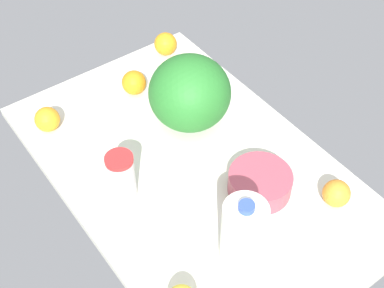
{
  "coord_description": "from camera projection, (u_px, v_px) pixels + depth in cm",
  "views": [
    {
      "loc": [
        -87.34,
        64.35,
        129.32
      ],
      "look_at": [
        0.0,
        0.0,
        13.0
      ],
      "focal_mm": 50.0,
      "sensor_mm": 36.0,
      "label": 1
    }
  ],
  "objects": [
    {
      "name": "countertop",
      "position": [
        192.0,
        169.0,
        1.67
      ],
      "size": [
        120.0,
        76.0,
        3.0
      ],
      "primitive_type": "cube",
      "color": "silver",
      "rests_on": "ground"
    },
    {
      "name": "milk_jug",
      "position": [
        243.0,
        235.0,
        1.36
      ],
      "size": [
        11.53,
        11.53,
        24.36
      ],
      "color": "white",
      "rests_on": "countertop"
    },
    {
      "name": "tumbler_cup",
      "position": [
        121.0,
        177.0,
        1.53
      ],
      "size": [
        8.14,
        8.14,
        16.3
      ],
      "color": "#BFBABF",
      "rests_on": "countertop"
    },
    {
      "name": "orange_near_front",
      "position": [
        134.0,
        83.0,
        1.87
      ],
      "size": [
        8.6,
        8.6,
        8.6
      ],
      "primitive_type": "sphere",
      "color": "orange",
      "rests_on": "countertop"
    },
    {
      "name": "orange_by_jug",
      "position": [
        336.0,
        193.0,
        1.54
      ],
      "size": [
        8.13,
        8.13,
        8.13
      ],
      "primitive_type": "sphere",
      "color": "orange",
      "rests_on": "countertop"
    },
    {
      "name": "orange_far_back",
      "position": [
        47.0,
        119.0,
        1.75
      ],
      "size": [
        8.3,
        8.3,
        8.3
      ],
      "primitive_type": "sphere",
      "color": "orange",
      "rests_on": "countertop"
    },
    {
      "name": "orange_loose",
      "position": [
        166.0,
        44.0,
        2.02
      ],
      "size": [
        8.61,
        8.61,
        8.61
      ],
      "primitive_type": "sphere",
      "color": "orange",
      "rests_on": "countertop"
    },
    {
      "name": "mixing_bowl",
      "position": [
        260.0,
        183.0,
        1.57
      ],
      "size": [
        18.95,
        18.95,
        6.78
      ],
      "primitive_type": "cylinder",
      "color": "#A44453",
      "rests_on": "countertop"
    },
    {
      "name": "watermelon",
      "position": [
        190.0,
        93.0,
        1.71
      ],
      "size": [
        26.72,
        26.72,
        24.62
      ],
      "primitive_type": "ellipsoid",
      "color": "#277229",
      "rests_on": "countertop"
    }
  ]
}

